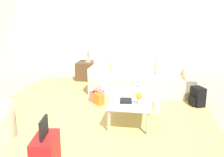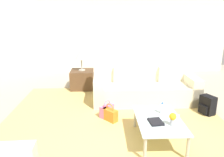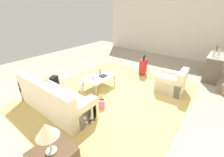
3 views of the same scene
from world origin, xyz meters
name	(u,v)px [view 3 (image 3 of 3)]	position (x,y,z in m)	size (l,w,h in m)	color
ground_plane	(117,87)	(0.00, 0.00, 0.00)	(12.00, 12.00, 0.00)	#A89E89
wall_left	(170,29)	(-5.06, 0.00, 1.55)	(0.12, 8.00, 3.10)	silver
area_rug	(111,95)	(0.60, 0.20, 0.00)	(5.20, 4.40, 0.01)	tan
couch	(53,100)	(2.20, -0.60, 0.32)	(0.86, 2.44, 0.94)	beige
armchair	(172,83)	(-0.90, 1.66, 0.29)	(0.89, 0.88, 0.81)	beige
coffee_table	(99,78)	(0.40, -0.50, 0.36)	(1.10, 0.72, 0.41)	silver
water_bottle	(93,75)	(0.60, -0.60, 0.50)	(0.06, 0.06, 0.20)	silver
coffee_table_book	(103,76)	(0.28, -0.42, 0.42)	(0.25, 0.20, 0.03)	black
flower_vase	(100,71)	(0.18, -0.65, 0.53)	(0.11, 0.11, 0.21)	#B2B7BC
table_lamp	(47,131)	(3.20, 1.00, 0.96)	(0.35, 0.35, 0.57)	#ADA899
bar_console	(214,65)	(-3.10, 2.60, 0.51)	(1.67, 0.56, 0.98)	brown
wine_glass_leftmost	(221,48)	(-3.67, 2.62, 1.09)	(0.08, 0.08, 0.15)	silver
wine_glass_left_of_centre	(219,50)	(-3.29, 2.59, 1.09)	(0.08, 0.08, 0.15)	silver
wine_glass_right_of_centre	(218,52)	(-2.91, 2.58, 1.09)	(0.08, 0.08, 0.15)	silver
wine_glass_rightmost	(219,55)	(-2.53, 2.64, 1.09)	(0.08, 0.08, 0.15)	silver
wine_bottle_amber	(217,48)	(-3.58, 2.50, 1.10)	(0.07, 0.07, 0.30)	brown
wine_bottle_clear	(214,53)	(-2.60, 2.50, 1.10)	(0.07, 0.07, 0.30)	silver
suitcase_red	(143,66)	(-1.60, 0.20, 0.36)	(0.43, 0.27, 0.85)	red
handbag_orange	(102,100)	(1.17, 0.27, 0.13)	(0.33, 0.32, 0.36)	orange
handbag_white	(82,86)	(0.94, -0.86, 0.13)	(0.32, 0.33, 0.36)	white
handbag_pink	(99,104)	(1.35, 0.33, 0.13)	(0.33, 0.32, 0.36)	pink
backpack_black	(54,82)	(1.40, -1.79, 0.19)	(0.35, 0.33, 0.40)	black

